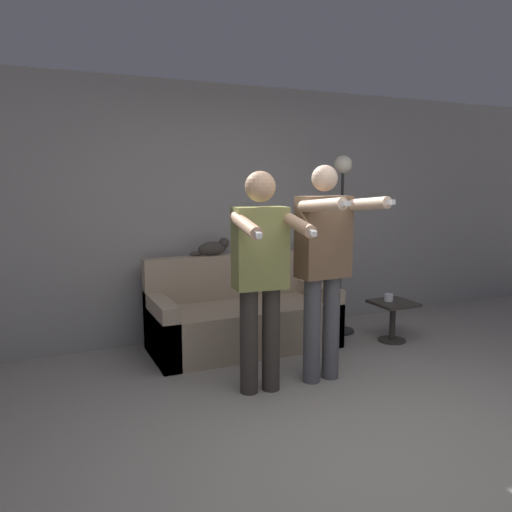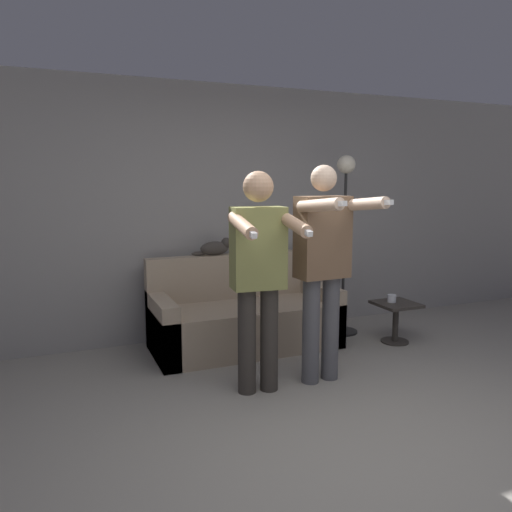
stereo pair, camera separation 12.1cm
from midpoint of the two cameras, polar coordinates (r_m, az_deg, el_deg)
ground_plane at (r=3.36m, az=12.63°, el=-20.68°), size 16.00×16.00×0.00m
wall_back at (r=5.23m, az=-3.26°, el=4.99°), size 10.00×0.05×2.60m
couch at (r=4.95m, az=-0.68°, el=-7.15°), size 1.80×0.81×0.89m
person_left at (r=3.75m, az=1.26°, el=-1.39°), size 0.52×0.71×1.70m
person_right at (r=4.00m, az=8.58°, el=-0.39°), size 0.52×0.69×1.75m
cat at (r=5.02m, az=-3.87°, el=0.99°), size 0.42×0.11×0.17m
floor_lamp at (r=5.33m, az=10.78°, el=4.74°), size 0.33×0.33×1.89m
side_table at (r=5.28m, az=16.33°, el=-6.40°), size 0.40×0.40×0.41m
cup at (r=5.26m, az=15.89°, el=-4.68°), size 0.09×0.09×0.08m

